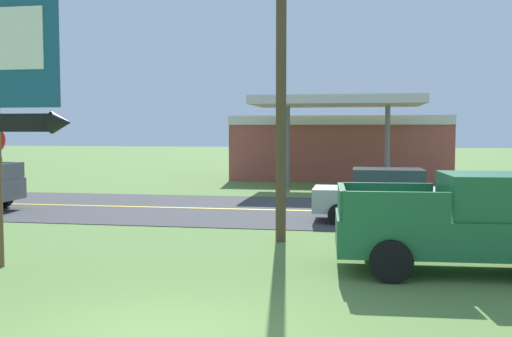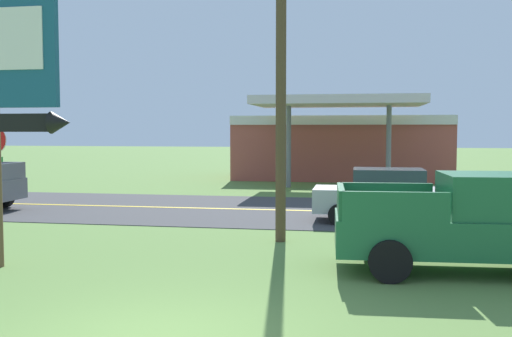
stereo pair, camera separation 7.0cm
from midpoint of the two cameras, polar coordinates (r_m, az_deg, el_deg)
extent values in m
cube|color=#3D3D3F|center=(20.59, 2.24, -4.08)|extent=(140.00, 8.00, 0.02)
cube|color=gold|center=(20.58, 2.24, -4.04)|extent=(126.00, 0.20, 0.01)
cone|color=black|center=(12.09, -18.53, 4.24)|extent=(0.40, 0.44, 0.44)
cylinder|color=brown|center=(14.87, 2.32, 12.08)|extent=(0.26, 0.26, 9.94)
cube|color=#A84C42|center=(34.70, 8.09, 2.04)|extent=(12.00, 6.00, 3.60)
cube|color=silver|center=(31.64, 7.96, 4.68)|extent=(12.00, 0.12, 0.50)
cube|color=silver|center=(28.72, 7.80, 6.48)|extent=(8.00, 5.00, 0.40)
cylinder|color=slate|center=(28.87, 2.99, 2.33)|extent=(0.24, 0.24, 4.20)
cylinder|color=slate|center=(28.71, 12.56, 2.23)|extent=(0.24, 0.24, 4.20)
cube|color=#1E6038|center=(12.38, 19.81, -6.02)|extent=(5.29, 2.22, 0.72)
cube|color=#1E6038|center=(12.38, 21.92, -2.42)|extent=(1.99, 1.89, 0.84)
cube|color=#1E6038|center=(12.94, 12.35, -2.60)|extent=(1.95, 0.22, 0.56)
cube|color=#1E6038|center=(11.12, 13.28, -3.64)|extent=(1.95, 0.22, 0.56)
cube|color=#1E6038|center=(11.97, 8.12, -3.06)|extent=(0.22, 1.88, 0.56)
cylinder|color=black|center=(13.14, 11.88, -6.91)|extent=(0.81, 0.32, 0.80)
cylinder|color=black|center=(11.23, 12.79, -8.75)|extent=(0.81, 0.32, 0.80)
cube|color=slate|center=(21.72, -23.06, -0.28)|extent=(0.12, 1.88, 0.56)
cylinder|color=black|center=(23.11, -23.54, -2.56)|extent=(0.80, 0.28, 0.80)
cube|color=#A8AAAF|center=(18.37, 12.07, -3.00)|extent=(4.20, 1.76, 0.72)
cube|color=#2D3842|center=(18.31, 12.57, -0.95)|extent=(2.10, 1.56, 0.60)
cylinder|color=black|center=(17.53, 7.91, -4.46)|extent=(0.64, 0.24, 0.64)
cylinder|color=black|center=(19.27, 8.07, -3.72)|extent=(0.64, 0.24, 0.64)
cylinder|color=black|center=(17.65, 16.41, -4.52)|extent=(0.64, 0.24, 0.64)
cylinder|color=black|center=(19.38, 15.80, -3.78)|extent=(0.64, 0.24, 0.64)
camera|label=1|loc=(0.04, -90.13, -0.01)|focal=41.22mm
camera|label=2|loc=(0.04, 89.87, 0.01)|focal=41.22mm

